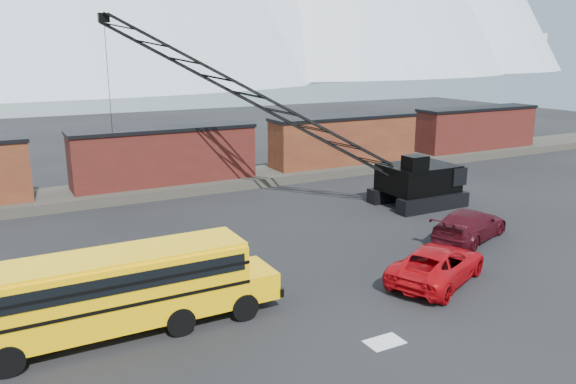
% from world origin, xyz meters
% --- Properties ---
extents(ground, '(160.00, 160.00, 0.00)m').
position_xyz_m(ground, '(0.00, 0.00, 0.00)').
color(ground, black).
rests_on(ground, ground).
extents(gravel_berm, '(120.00, 5.00, 0.70)m').
position_xyz_m(gravel_berm, '(0.00, 22.00, 0.35)').
color(gravel_berm, '#454139').
rests_on(gravel_berm, ground).
extents(boxcar_mid, '(13.70, 3.10, 4.17)m').
position_xyz_m(boxcar_mid, '(0.00, 22.00, 2.76)').
color(boxcar_mid, '#4B1815').
rests_on(boxcar_mid, gravel_berm).
extents(boxcar_east_near, '(13.70, 3.10, 4.17)m').
position_xyz_m(boxcar_east_near, '(16.00, 22.00, 2.76)').
color(boxcar_east_near, '#481B14').
rests_on(boxcar_east_near, gravel_berm).
extents(boxcar_east_far, '(13.70, 3.10, 4.17)m').
position_xyz_m(boxcar_east_far, '(32.00, 22.00, 2.76)').
color(boxcar_east_far, '#4B1815').
rests_on(boxcar_east_far, gravel_berm).
extents(snow_patch, '(1.40, 0.90, 0.02)m').
position_xyz_m(snow_patch, '(0.50, -4.00, 0.01)').
color(snow_patch, silver).
rests_on(snow_patch, ground).
extents(school_bus, '(11.65, 2.65, 3.19)m').
position_xyz_m(school_bus, '(-7.74, 1.18, 1.79)').
color(school_bus, '#FEB905').
rests_on(school_bus, ground).
extents(red_pickup, '(6.67, 5.05, 1.68)m').
position_xyz_m(red_pickup, '(6.06, -0.66, 0.84)').
color(red_pickup, '#B4080F').
rests_on(red_pickup, ground).
extents(maroon_suv, '(6.36, 4.30, 1.71)m').
position_xyz_m(maroon_suv, '(11.84, 3.03, 0.86)').
color(maroon_suv, '#3D0A12').
rests_on(maroon_suv, ground).
extents(crawler_crane, '(21.35, 13.16, 12.92)m').
position_xyz_m(crawler_crane, '(4.27, 15.43, 7.37)').
color(crawler_crane, black).
rests_on(crawler_crane, ground).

